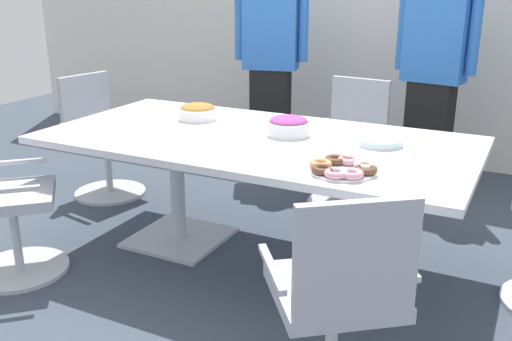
{
  "coord_description": "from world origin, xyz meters",
  "views": [
    {
      "loc": [
        1.41,
        -2.79,
        1.6
      ],
      "look_at": [
        0.0,
        0.0,
        0.55
      ],
      "focal_mm": 40.44,
      "sensor_mm": 36.0,
      "label": 1
    }
  ],
  "objects_px": {
    "snack_bowl_candy_mix": "(288,126)",
    "plate_stack": "(380,142)",
    "office_chair_2": "(102,142)",
    "person_standing_0": "(271,58)",
    "donut_platter": "(343,168)",
    "office_chair_3": "(1,206)",
    "person_standing_1": "(434,70)",
    "conference_table": "(256,158)",
    "office_chair_1": "(349,151)",
    "snack_bowl_pretzels": "(198,111)",
    "office_chair_4": "(338,310)"
  },
  "relations": [
    {
      "from": "snack_bowl_candy_mix",
      "to": "plate_stack",
      "type": "bearing_deg",
      "value": 3.54
    },
    {
      "from": "office_chair_2",
      "to": "plate_stack",
      "type": "height_order",
      "value": "office_chair_2"
    },
    {
      "from": "person_standing_0",
      "to": "donut_platter",
      "type": "relative_size",
      "value": 5.77
    },
    {
      "from": "office_chair_3",
      "to": "person_standing_1",
      "type": "distance_m",
      "value": 3.07
    },
    {
      "from": "conference_table",
      "to": "office_chair_3",
      "type": "xyz_separation_m",
      "value": [
        -1.17,
        -0.8,
        -0.22
      ]
    },
    {
      "from": "office_chair_3",
      "to": "donut_platter",
      "type": "height_order",
      "value": "office_chair_3"
    },
    {
      "from": "conference_table",
      "to": "plate_stack",
      "type": "distance_m",
      "value": 0.7
    },
    {
      "from": "office_chair_1",
      "to": "person_standing_0",
      "type": "bearing_deg",
      "value": -23.33
    },
    {
      "from": "office_chair_2",
      "to": "plate_stack",
      "type": "xyz_separation_m",
      "value": [
        2.21,
        -0.31,
        0.36
      ]
    },
    {
      "from": "snack_bowl_pretzels",
      "to": "office_chair_4",
      "type": "bearing_deg",
      "value": -41.06
    },
    {
      "from": "office_chair_3",
      "to": "snack_bowl_pretzels",
      "type": "distance_m",
      "value": 1.27
    },
    {
      "from": "office_chair_1",
      "to": "person_standing_1",
      "type": "height_order",
      "value": "person_standing_1"
    },
    {
      "from": "office_chair_1",
      "to": "office_chair_4",
      "type": "height_order",
      "value": "same"
    },
    {
      "from": "office_chair_3",
      "to": "person_standing_0",
      "type": "bearing_deg",
      "value": 124.52
    },
    {
      "from": "snack_bowl_candy_mix",
      "to": "person_standing_0",
      "type": "bearing_deg",
      "value": 118.88
    },
    {
      "from": "snack_bowl_candy_mix",
      "to": "donut_platter",
      "type": "xyz_separation_m",
      "value": [
        0.49,
        -0.5,
        -0.03
      ]
    },
    {
      "from": "office_chair_1",
      "to": "snack_bowl_candy_mix",
      "type": "distance_m",
      "value": 1.06
    },
    {
      "from": "person_standing_0",
      "to": "snack_bowl_pretzels",
      "type": "height_order",
      "value": "person_standing_0"
    },
    {
      "from": "person_standing_1",
      "to": "donut_platter",
      "type": "bearing_deg",
      "value": 99.99
    },
    {
      "from": "conference_table",
      "to": "office_chair_3",
      "type": "height_order",
      "value": "office_chair_3"
    },
    {
      "from": "person_standing_0",
      "to": "donut_platter",
      "type": "xyz_separation_m",
      "value": [
        1.28,
        -1.93,
        -0.2
      ]
    },
    {
      "from": "office_chair_2",
      "to": "office_chair_4",
      "type": "height_order",
      "value": "same"
    },
    {
      "from": "office_chair_3",
      "to": "snack_bowl_candy_mix",
      "type": "xyz_separation_m",
      "value": [
        1.31,
        0.92,
        0.4
      ]
    },
    {
      "from": "office_chair_3",
      "to": "snack_bowl_candy_mix",
      "type": "relative_size",
      "value": 3.65
    },
    {
      "from": "office_chair_3",
      "to": "plate_stack",
      "type": "bearing_deg",
      "value": 74.42
    },
    {
      "from": "office_chair_1",
      "to": "snack_bowl_pretzels",
      "type": "distance_m",
      "value": 1.21
    },
    {
      "from": "snack_bowl_candy_mix",
      "to": "plate_stack",
      "type": "relative_size",
      "value": 1.04
    },
    {
      "from": "office_chair_3",
      "to": "person_standing_1",
      "type": "relative_size",
      "value": 0.5
    },
    {
      "from": "conference_table",
      "to": "snack_bowl_candy_mix",
      "type": "bearing_deg",
      "value": 38.55
    },
    {
      "from": "conference_table",
      "to": "plate_stack",
      "type": "height_order",
      "value": "plate_stack"
    },
    {
      "from": "office_chair_1",
      "to": "office_chair_2",
      "type": "relative_size",
      "value": 1.0
    },
    {
      "from": "person_standing_0",
      "to": "conference_table",
      "type": "bearing_deg",
      "value": 99.49
    },
    {
      "from": "donut_platter",
      "to": "snack_bowl_candy_mix",
      "type": "bearing_deg",
      "value": 134.77
    },
    {
      "from": "person_standing_1",
      "to": "plate_stack",
      "type": "xyz_separation_m",
      "value": [
        0.0,
        -1.45,
        -0.19
      ]
    },
    {
      "from": "person_standing_0",
      "to": "person_standing_1",
      "type": "bearing_deg",
      "value": 168.79
    },
    {
      "from": "office_chair_2",
      "to": "person_standing_1",
      "type": "xyz_separation_m",
      "value": [
        2.21,
        1.14,
        0.55
      ]
    },
    {
      "from": "office_chair_3",
      "to": "plate_stack",
      "type": "height_order",
      "value": "office_chair_3"
    },
    {
      "from": "person_standing_1",
      "to": "snack_bowl_candy_mix",
      "type": "height_order",
      "value": "person_standing_1"
    },
    {
      "from": "conference_table",
      "to": "office_chair_4",
      "type": "relative_size",
      "value": 2.64
    },
    {
      "from": "donut_platter",
      "to": "plate_stack",
      "type": "bearing_deg",
      "value": 87.0
    },
    {
      "from": "conference_table",
      "to": "snack_bowl_candy_mix",
      "type": "relative_size",
      "value": 9.63
    },
    {
      "from": "conference_table",
      "to": "person_standing_1",
      "type": "distance_m",
      "value": 1.76
    },
    {
      "from": "conference_table",
      "to": "person_standing_0",
      "type": "height_order",
      "value": "person_standing_0"
    },
    {
      "from": "office_chair_3",
      "to": "office_chair_4",
      "type": "distance_m",
      "value": 2.0
    },
    {
      "from": "office_chair_2",
      "to": "office_chair_4",
      "type": "xyz_separation_m",
      "value": [
        2.38,
        -1.42,
        0.0
      ]
    },
    {
      "from": "conference_table",
      "to": "person_standing_0",
      "type": "distance_m",
      "value": 1.72
    },
    {
      "from": "office_chair_2",
      "to": "snack_bowl_pretzels",
      "type": "height_order",
      "value": "office_chair_2"
    },
    {
      "from": "office_chair_1",
      "to": "person_standing_1",
      "type": "distance_m",
      "value": 0.87
    },
    {
      "from": "office_chair_1",
      "to": "office_chair_3",
      "type": "distance_m",
      "value": 2.34
    },
    {
      "from": "snack_bowl_candy_mix",
      "to": "snack_bowl_pretzels",
      "type": "height_order",
      "value": "snack_bowl_candy_mix"
    }
  ]
}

